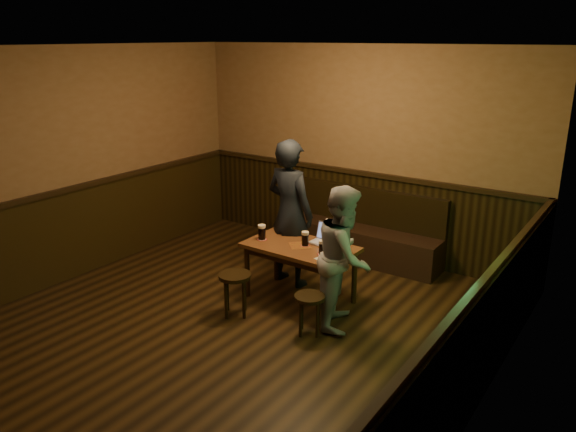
{
  "coord_description": "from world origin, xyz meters",
  "views": [
    {
      "loc": [
        3.42,
        -3.68,
        2.9
      ],
      "look_at": [
        0.12,
        1.13,
        1.02
      ],
      "focal_mm": 35.0,
      "sensor_mm": 36.0,
      "label": 1
    }
  ],
  "objects_px": {
    "stool_left": "(235,282)",
    "pub_table": "(300,253)",
    "person_suit": "(290,213)",
    "person_grey": "(344,257)",
    "pint_right": "(322,247)",
    "pint_mid": "(305,239)",
    "pint_left": "(262,232)",
    "laptop": "(325,238)",
    "stool_right": "(310,303)",
    "bench": "(362,236)"
  },
  "relations": [
    {
      "from": "pint_mid",
      "to": "person_grey",
      "type": "height_order",
      "value": "person_grey"
    },
    {
      "from": "pint_left",
      "to": "person_suit",
      "type": "xyz_separation_m",
      "value": [
        0.1,
        0.42,
        0.14
      ]
    },
    {
      "from": "person_suit",
      "to": "pub_table",
      "type": "bearing_deg",
      "value": 144.13
    },
    {
      "from": "pint_mid",
      "to": "pint_right",
      "type": "relative_size",
      "value": 1.04
    },
    {
      "from": "pint_left",
      "to": "pint_mid",
      "type": "bearing_deg",
      "value": 12.62
    },
    {
      "from": "stool_right",
      "to": "person_suit",
      "type": "xyz_separation_m",
      "value": [
        -0.87,
        0.93,
        0.55
      ]
    },
    {
      "from": "laptop",
      "to": "pint_right",
      "type": "bearing_deg",
      "value": -60.46
    },
    {
      "from": "pub_table",
      "to": "pint_mid",
      "type": "bearing_deg",
      "value": 32.29
    },
    {
      "from": "pint_right",
      "to": "laptop",
      "type": "height_order",
      "value": "laptop"
    },
    {
      "from": "bench",
      "to": "laptop",
      "type": "height_order",
      "value": "bench"
    },
    {
      "from": "stool_right",
      "to": "pint_left",
      "type": "relative_size",
      "value": 2.35
    },
    {
      "from": "stool_left",
      "to": "person_grey",
      "type": "relative_size",
      "value": 0.32
    },
    {
      "from": "pub_table",
      "to": "person_grey",
      "type": "height_order",
      "value": "person_grey"
    },
    {
      "from": "pub_table",
      "to": "laptop",
      "type": "bearing_deg",
      "value": 51.18
    },
    {
      "from": "pint_right",
      "to": "person_suit",
      "type": "relative_size",
      "value": 0.09
    },
    {
      "from": "pint_right",
      "to": "laptop",
      "type": "relative_size",
      "value": 0.49
    },
    {
      "from": "bench",
      "to": "person_grey",
      "type": "bearing_deg",
      "value": -68.72
    },
    {
      "from": "bench",
      "to": "stool_left",
      "type": "bearing_deg",
      "value": -99.57
    },
    {
      "from": "bench",
      "to": "person_suit",
      "type": "relative_size",
      "value": 1.24
    },
    {
      "from": "pub_table",
      "to": "person_grey",
      "type": "bearing_deg",
      "value": -15.88
    },
    {
      "from": "pint_left",
      "to": "pint_right",
      "type": "relative_size",
      "value": 1.12
    },
    {
      "from": "pint_right",
      "to": "person_suit",
      "type": "bearing_deg",
      "value": 148.93
    },
    {
      "from": "stool_right",
      "to": "pint_mid",
      "type": "distance_m",
      "value": 0.87
    },
    {
      "from": "person_suit",
      "to": "person_grey",
      "type": "xyz_separation_m",
      "value": [
        1.04,
        -0.54,
        -0.14
      ]
    },
    {
      "from": "stool_left",
      "to": "stool_right",
      "type": "height_order",
      "value": "stool_left"
    },
    {
      "from": "bench",
      "to": "pint_mid",
      "type": "relative_size",
      "value": 13.26
    },
    {
      "from": "stool_right",
      "to": "pint_left",
      "type": "height_order",
      "value": "pint_left"
    },
    {
      "from": "bench",
      "to": "stool_right",
      "type": "height_order",
      "value": "bench"
    },
    {
      "from": "pub_table",
      "to": "pint_left",
      "type": "distance_m",
      "value": 0.51
    },
    {
      "from": "stool_left",
      "to": "person_grey",
      "type": "xyz_separation_m",
      "value": [
        1.04,
        0.5,
        0.37
      ]
    },
    {
      "from": "stool_right",
      "to": "pint_mid",
      "type": "xyz_separation_m",
      "value": [
        -0.46,
        0.62,
        0.41
      ]
    },
    {
      "from": "bench",
      "to": "person_grey",
      "type": "distance_m",
      "value": 1.9
    },
    {
      "from": "bench",
      "to": "pint_right",
      "type": "bearing_deg",
      "value": -78.11
    },
    {
      "from": "pint_left",
      "to": "stool_left",
      "type": "bearing_deg",
      "value": -81.15
    },
    {
      "from": "stool_right",
      "to": "bench",
      "type": "bearing_deg",
      "value": 103.39
    },
    {
      "from": "pint_left",
      "to": "pint_right",
      "type": "height_order",
      "value": "pint_left"
    },
    {
      "from": "bench",
      "to": "stool_left",
      "type": "height_order",
      "value": "bench"
    },
    {
      "from": "stool_left",
      "to": "pint_right",
      "type": "distance_m",
      "value": 1.01
    },
    {
      "from": "pint_left",
      "to": "bench",
      "type": "bearing_deg",
      "value": 73.7
    },
    {
      "from": "stool_left",
      "to": "person_grey",
      "type": "bearing_deg",
      "value": 25.44
    },
    {
      "from": "stool_left",
      "to": "laptop",
      "type": "xyz_separation_m",
      "value": [
        0.56,
        0.93,
        0.34
      ]
    },
    {
      "from": "stool_right",
      "to": "person_grey",
      "type": "xyz_separation_m",
      "value": [
        0.17,
        0.39,
        0.41
      ]
    },
    {
      "from": "pub_table",
      "to": "stool_left",
      "type": "relative_size",
      "value": 2.62
    },
    {
      "from": "person_suit",
      "to": "person_grey",
      "type": "height_order",
      "value": "person_suit"
    },
    {
      "from": "bench",
      "to": "stool_left",
      "type": "distance_m",
      "value": 2.25
    },
    {
      "from": "bench",
      "to": "stool_left",
      "type": "xyz_separation_m",
      "value": [
        -0.37,
        -2.22,
        0.07
      ]
    },
    {
      "from": "stool_left",
      "to": "stool_right",
      "type": "relative_size",
      "value": 1.13
    },
    {
      "from": "stool_left",
      "to": "pub_table",
      "type": "bearing_deg",
      "value": 61.91
    },
    {
      "from": "pint_right",
      "to": "pint_mid",
      "type": "bearing_deg",
      "value": 158.18
    },
    {
      "from": "stool_right",
      "to": "pint_mid",
      "type": "height_order",
      "value": "pint_mid"
    }
  ]
}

